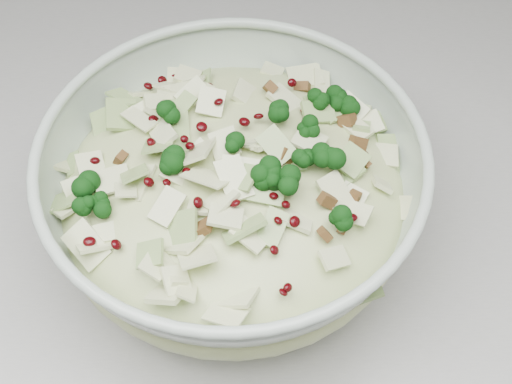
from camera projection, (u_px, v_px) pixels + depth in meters
counter at (164, 343)px, 1.10m from camera, size 3.60×0.60×0.90m
mixing_bowl at (233, 195)px, 0.63m from camera, size 0.39×0.39×0.13m
salad at (233, 180)px, 0.61m from camera, size 0.36×0.36×0.13m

